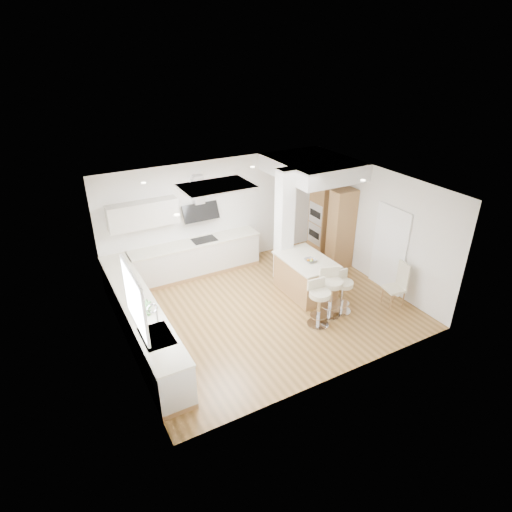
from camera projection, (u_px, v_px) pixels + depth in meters
ground at (265, 308)px, 9.57m from camera, size 6.00×6.00×0.00m
ceiling at (265, 308)px, 9.57m from camera, size 6.00×5.00×0.02m
wall_back at (217, 214)px, 10.88m from camera, size 6.00×0.04×2.80m
wall_left at (121, 288)px, 7.65m from camera, size 0.04×5.00×2.80m
wall_right at (374, 225)px, 10.22m from camera, size 0.04×5.00×2.80m
skylight at (217, 187)px, 8.44m from camera, size 4.10×2.10×0.06m
window_left at (134, 297)px, 6.83m from camera, size 0.06×1.28×1.07m
doorway_right at (389, 250)px, 9.92m from camera, size 0.05×1.00×2.10m
counter_left at (140, 320)px, 8.38m from camera, size 0.63×4.50×1.35m
counter_back at (189, 250)px, 10.60m from camera, size 3.62×0.63×2.50m
pillar at (284, 227)px, 10.12m from camera, size 0.35×0.35×2.80m
soffit at (312, 167)px, 10.38m from camera, size 1.78×2.20×0.40m
oven_column at (331, 224)px, 11.20m from camera, size 0.63×1.21×2.10m
peninsula at (305, 276)px, 9.96m from camera, size 0.98×1.47×0.96m
bar_stool_a at (319, 301)px, 8.77m from camera, size 0.49×0.49×1.03m
bar_stool_b at (331, 290)px, 9.08m from camera, size 0.62×0.62×1.09m
bar_stool_c at (342, 290)px, 9.22m from camera, size 0.45×0.45×0.96m
dining_chair at (399, 283)px, 9.46m from camera, size 0.47×0.47×1.04m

